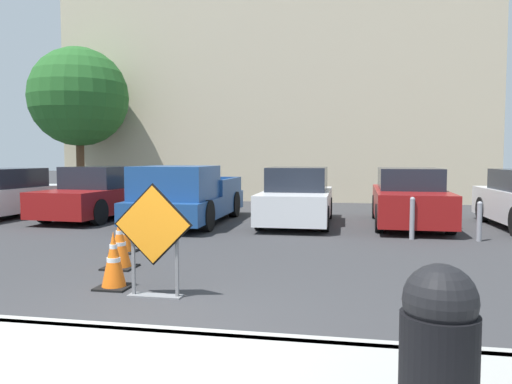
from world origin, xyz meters
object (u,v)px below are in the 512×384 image
object	(u,v)px
parked_car_fourth	(409,199)
bollard_second	(479,220)
traffic_cone_second	(120,244)
trash_bin	(439,344)
traffic_cone_nearest	(114,260)
road_closed_sign	(153,235)
traffic_cone_third	(124,234)
pickup_truck	(186,198)
bollard_nearest	(412,217)
parked_car_second	(101,194)
parked_car_nearest	(2,195)
parked_car_third	(297,198)

from	to	relation	value
parked_car_fourth	bollard_second	size ratio (longest dim) A/B	5.31
traffic_cone_second	trash_bin	bearing A→B (deg)	-45.43
traffic_cone_nearest	trash_bin	size ratio (longest dim) A/B	0.78
trash_bin	bollard_second	size ratio (longest dim) A/B	1.17
road_closed_sign	traffic_cone_second	world-z (taller)	road_closed_sign
traffic_cone_third	pickup_truck	distance (m)	4.15
road_closed_sign	traffic_cone_nearest	world-z (taller)	road_closed_sign
bollard_nearest	parked_car_second	bearing A→B (deg)	164.77
road_closed_sign	traffic_cone_nearest	size ratio (longest dim) A/B	1.87
parked_car_fourth	bollard_nearest	distance (m)	2.41
pickup_truck	trash_bin	bearing A→B (deg)	116.40
traffic_cone_nearest	bollard_second	world-z (taller)	bollard_second
road_closed_sign	bollard_second	bearing A→B (deg)	45.90
road_closed_sign	parked_car_fourth	bearing A→B (deg)	62.55
road_closed_sign	traffic_cone_nearest	distance (m)	0.92
traffic_cone_nearest	traffic_cone_second	distance (m)	1.29
road_closed_sign	bollard_nearest	xyz separation A→B (m)	(3.89, 5.48, -0.33)
parked_car_second	bollard_nearest	distance (m)	9.15
traffic_cone_third	pickup_truck	bearing A→B (deg)	92.00
parked_car_nearest	parked_car_third	size ratio (longest dim) A/B	1.12
traffic_cone_nearest	traffic_cone_third	size ratio (longest dim) A/B	1.07
pickup_truck	parked_car_fourth	xyz separation A→B (m)	(6.01, 0.91, -0.01)
road_closed_sign	traffic_cone_nearest	xyz separation A→B (m)	(-0.74, 0.34, -0.44)
parked_car_fourth	bollard_second	xyz separation A→B (m)	(1.22, -2.40, -0.25)
pickup_truck	bollard_second	size ratio (longest dim) A/B	5.87
road_closed_sign	parked_car_third	xyz separation A→B (m)	(1.08, 7.62, -0.12)
traffic_cone_third	parked_car_second	size ratio (longest dim) A/B	0.16
parked_car_second	pickup_truck	xyz separation A→B (m)	(3.01, -0.92, 0.01)
traffic_cone_third	traffic_cone_second	bearing A→B (deg)	-67.18
pickup_truck	parked_car_third	distance (m)	3.07
road_closed_sign	bollard_nearest	world-z (taller)	road_closed_sign
bollard_nearest	parked_car_fourth	bearing A→B (deg)	85.30
trash_bin	bollard_second	xyz separation A→B (m)	(2.23, 8.32, -0.19)
parked_car_third	bollard_nearest	xyz separation A→B (m)	(2.81, -2.14, -0.21)
traffic_cone_nearest	trash_bin	world-z (taller)	trash_bin
parked_car_nearest	bollard_nearest	world-z (taller)	parked_car_nearest
parked_car_second	bollard_nearest	world-z (taller)	parked_car_second
road_closed_sign	traffic_cone_nearest	bearing A→B (deg)	155.21
traffic_cone_third	pickup_truck	xyz separation A→B (m)	(-0.14, 4.13, 0.36)
parked_car_nearest	pickup_truck	size ratio (longest dim) A/B	0.93
traffic_cone_nearest	parked_car_third	world-z (taller)	parked_car_third
traffic_cone_nearest	traffic_cone_second	xyz separation A→B (m)	(-0.49, 1.19, 0.00)
road_closed_sign	traffic_cone_third	size ratio (longest dim) A/B	1.99
parked_car_fourth	bollard_second	bearing A→B (deg)	117.93
parked_car_nearest	traffic_cone_third	bearing A→B (deg)	147.45
traffic_cone_nearest	trash_bin	bearing A→B (deg)	-39.80
pickup_truck	bollard_second	world-z (taller)	pickup_truck
traffic_cone_second	traffic_cone_third	xyz separation A→B (m)	(-0.54, 1.29, -0.03)
bollard_second	traffic_cone_second	bearing A→B (deg)	-148.92
parked_car_nearest	parked_car_fourth	distance (m)	12.04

